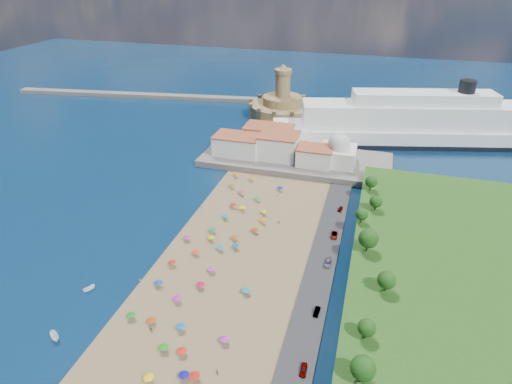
% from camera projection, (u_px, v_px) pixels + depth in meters
% --- Properties ---
extents(ground, '(700.00, 700.00, 0.00)m').
position_uv_depth(ground, '(225.00, 244.00, 148.46)').
color(ground, '#071938').
rests_on(ground, ground).
extents(terrace, '(90.00, 36.00, 3.00)m').
position_uv_depth(terrace, '(296.00, 160.00, 206.77)').
color(terrace, '#59544C').
rests_on(terrace, ground).
extents(jetty, '(18.00, 70.00, 2.40)m').
position_uv_depth(jetty, '(270.00, 131.00, 241.78)').
color(jetty, '#59544C').
rests_on(jetty, ground).
extents(breakwater, '(199.03, 34.77, 2.60)m').
position_uv_depth(breakwater, '(152.00, 96.00, 303.64)').
color(breakwater, '#59544C').
rests_on(breakwater, ground).
extents(waterfront_buildings, '(57.00, 29.00, 11.00)m').
position_uv_depth(waterfront_buildings, '(270.00, 144.00, 207.44)').
color(waterfront_buildings, silver).
rests_on(waterfront_buildings, terrace).
extents(domed_building, '(16.00, 16.00, 15.00)m').
position_uv_depth(domed_building, '(338.00, 152.00, 196.59)').
color(domed_building, silver).
rests_on(domed_building, terrace).
extents(fortress, '(40.00, 40.00, 32.40)m').
position_uv_depth(fortress, '(282.00, 106.00, 264.41)').
color(fortress, tan).
rests_on(fortress, ground).
extents(cruise_ship, '(155.27, 59.48, 33.73)m').
position_uv_depth(cruise_ship, '(419.00, 125.00, 225.11)').
color(cruise_ship, black).
rests_on(cruise_ship, ground).
extents(beach_parasols, '(30.62, 115.12, 2.20)m').
position_uv_depth(beach_parasols, '(213.00, 255.00, 139.32)').
color(beach_parasols, gray).
rests_on(beach_parasols, beach).
extents(beachgoers, '(35.02, 88.36, 1.72)m').
position_uv_depth(beachgoers, '(229.00, 242.00, 147.50)').
color(beachgoers, tan).
rests_on(beachgoers, beach).
extents(moored_boats, '(6.62, 22.52, 1.78)m').
position_uv_depth(moored_boats, '(68.00, 318.00, 116.76)').
color(moored_boats, white).
rests_on(moored_boats, ground).
extents(parked_cars, '(2.41, 81.18, 1.40)m').
position_uv_depth(parked_cars, '(328.00, 264.00, 136.29)').
color(parked_cars, gray).
rests_on(parked_cars, promenade).
extents(hillside_trees, '(13.66, 108.56, 7.94)m').
position_uv_depth(hillside_trees, '(370.00, 261.00, 123.76)').
color(hillside_trees, '#382314').
rests_on(hillside_trees, hillside).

